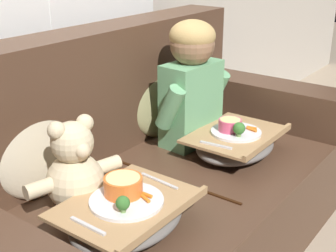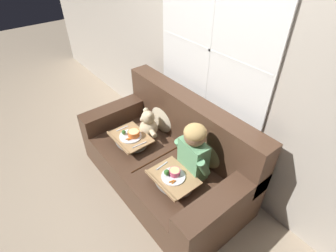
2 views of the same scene
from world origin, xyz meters
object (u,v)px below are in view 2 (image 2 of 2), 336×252
at_px(teddy_bear, 148,125).
at_px(lap_tray_child, 173,180).
at_px(throw_pillow_behind_teddy, 163,115).
at_px(lap_tray_teddy, 131,139).
at_px(couch, 168,158).
at_px(throw_pillow_behind_child, 209,149).
at_px(child_figure, 194,149).

relative_size(teddy_bear, lap_tray_child, 0.85).
xyz_separation_m(teddy_bear, lap_tray_child, (0.73, -0.24, -0.09)).
relative_size(throw_pillow_behind_teddy, lap_tray_child, 0.95).
bearing_deg(lap_tray_teddy, couch, 32.15).
xyz_separation_m(throw_pillow_behind_teddy, teddy_bear, (-0.00, -0.22, -0.04)).
height_order(teddy_bear, lap_tray_child, teddy_bear).
distance_m(couch, lap_tray_child, 0.46).
distance_m(teddy_bear, lap_tray_child, 0.78).
xyz_separation_m(throw_pillow_behind_child, child_figure, (-0.00, -0.21, 0.13)).
bearing_deg(lap_tray_child, throw_pillow_behind_teddy, 148.16).
distance_m(throw_pillow_behind_child, child_figure, 0.25).
relative_size(couch, throw_pillow_behind_child, 4.67).
height_order(couch, teddy_bear, couch).
relative_size(throw_pillow_behind_child, lap_tray_teddy, 0.91).
height_order(couch, child_figure, child_figure).
bearing_deg(throw_pillow_behind_child, child_figure, -90.02).
bearing_deg(teddy_bear, throw_pillow_behind_child, 16.50).
xyz_separation_m(throw_pillow_behind_teddy, child_figure, (0.73, -0.21, 0.13)).
bearing_deg(lap_tray_child, child_figure, 89.77).
bearing_deg(teddy_bear, couch, -0.96).
distance_m(couch, teddy_bear, 0.43).
bearing_deg(throw_pillow_behind_child, couch, -148.61).
bearing_deg(lap_tray_teddy, teddy_bear, 90.52).
relative_size(couch, throw_pillow_behind_teddy, 4.56).
relative_size(throw_pillow_behind_teddy, teddy_bear, 1.12).
height_order(child_figure, teddy_bear, child_figure).
bearing_deg(lap_tray_child, couch, 147.71).
bearing_deg(lap_tray_teddy, lap_tray_child, -0.10).
bearing_deg(throw_pillow_behind_teddy, child_figure, -16.27).
bearing_deg(teddy_bear, throw_pillow_behind_teddy, 89.71).
height_order(child_figure, lap_tray_teddy, child_figure).
distance_m(throw_pillow_behind_teddy, child_figure, 0.77).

